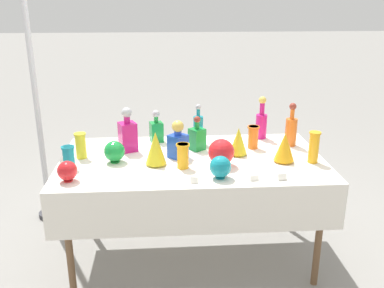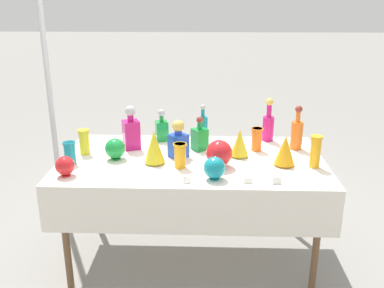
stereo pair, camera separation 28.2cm
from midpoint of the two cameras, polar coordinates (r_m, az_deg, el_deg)
ground_plane at (r=3.21m, az=-2.60°, el=-14.70°), size 40.00×40.00×0.00m
display_table at (r=2.85m, az=-2.79°, el=-3.32°), size 1.75×0.96×0.76m
tall_bottle_0 at (r=3.11m, az=10.58°, el=1.90°), size 0.08×0.08×0.31m
tall_bottle_1 at (r=3.11m, az=-1.76°, el=2.11°), size 0.07×0.07×0.29m
tall_bottle_2 at (r=3.24m, az=6.79°, el=2.87°), size 0.08×0.08×0.32m
square_decanter_0 at (r=3.17m, az=-7.32°, el=1.90°), size 0.11×0.11×0.24m
square_decanter_1 at (r=2.98m, az=-2.03°, el=0.86°), size 0.13×0.13×0.24m
square_decanter_2 at (r=3.01m, az=-11.25°, el=1.38°), size 0.14×0.14×0.31m
square_decanter_3 at (r=2.84m, az=-4.73°, el=0.30°), size 0.15×0.15×0.26m
slender_vase_0 at (r=2.96m, az=-17.29°, el=-0.14°), size 0.08×0.08×0.17m
slender_vase_1 at (r=2.82m, az=13.24°, el=-0.34°), size 0.08×0.08×0.21m
slender_vase_2 at (r=3.03m, az=5.54°, el=1.00°), size 0.09×0.09×0.16m
slender_vase_3 at (r=2.81m, az=-18.94°, el=-1.66°), size 0.08×0.08×0.15m
slender_vase_4 at (r=2.67m, az=-4.26°, el=-1.52°), size 0.09×0.09×0.16m
fluted_vase_0 at (r=2.72m, az=-7.83°, el=-0.59°), size 0.13×0.13×0.22m
fluted_vase_1 at (r=2.79m, az=9.46°, el=-0.44°), size 0.13×0.13×0.20m
fluted_vase_2 at (r=2.88m, az=3.43°, el=0.35°), size 0.12×0.12×0.19m
round_bowl_0 at (r=2.63m, az=-19.29°, el=-3.46°), size 0.12×0.12×0.12m
round_bowl_1 at (r=2.70m, az=0.95°, el=-1.14°), size 0.17×0.17×0.18m
round_bowl_2 at (r=2.52m, az=0.61°, el=-3.12°), size 0.13×0.13×0.14m
round_bowl_3 at (r=2.83m, az=-13.13°, el=-1.01°), size 0.13×0.13×0.14m
price_tag_left at (r=2.48m, az=-2.98°, el=-4.91°), size 0.05×0.02×0.04m
price_tag_center at (r=2.54m, az=8.86°, el=-4.43°), size 0.06×0.02×0.04m
price_tag_right at (r=2.51m, az=5.15°, el=-4.62°), size 0.05×0.02×0.03m
cardboard_box_behind_left at (r=4.17m, az=-0.82°, el=-4.36°), size 0.46×0.43×0.33m
canopy_pole at (r=3.63m, az=-22.06°, el=4.08°), size 0.18×0.18×2.37m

